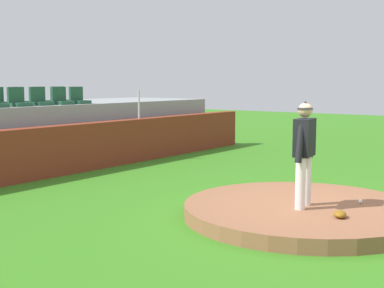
{
  "coord_description": "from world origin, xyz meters",
  "views": [
    {
      "loc": [
        -8.44,
        -3.74,
        2.38
      ],
      "look_at": [
        0.0,
        2.4,
        1.14
      ],
      "focal_mm": 48.99,
      "sensor_mm": 36.0,
      "label": 1
    }
  ],
  "objects_px": {
    "stadium_chair_12": "(40,98)",
    "stadium_chair_13": "(60,98)",
    "stadium_chair_4": "(40,100)",
    "stadium_chair_5": "(61,99)",
    "stadium_chair_6": "(78,98)",
    "stadium_chair_3": "(18,100)",
    "baseball": "(360,201)",
    "fielding_glove": "(340,214)",
    "stadium_chair_11": "(19,99)",
    "pitcher": "(304,146)"
  },
  "relations": [
    {
      "from": "stadium_chair_12",
      "to": "stadium_chair_13",
      "type": "bearing_deg",
      "value": 177.29
    },
    {
      "from": "stadium_chair_4",
      "to": "stadium_chair_12",
      "type": "distance_m",
      "value": 1.12
    },
    {
      "from": "stadium_chair_5",
      "to": "stadium_chair_12",
      "type": "bearing_deg",
      "value": -90.15
    },
    {
      "from": "stadium_chair_6",
      "to": "stadium_chair_12",
      "type": "distance_m",
      "value": 1.13
    },
    {
      "from": "stadium_chair_3",
      "to": "stadium_chair_4",
      "type": "xyz_separation_m",
      "value": [
        0.71,
        0.04,
        0.0
      ]
    },
    {
      "from": "baseball",
      "to": "stadium_chair_5",
      "type": "bearing_deg",
      "value": 85.13
    },
    {
      "from": "fielding_glove",
      "to": "stadium_chair_6",
      "type": "relative_size",
      "value": 0.6
    },
    {
      "from": "stadium_chair_3",
      "to": "stadium_chair_12",
      "type": "bearing_deg",
      "value": -146.98
    },
    {
      "from": "stadium_chair_11",
      "to": "fielding_glove",
      "type": "bearing_deg",
      "value": 83.07
    },
    {
      "from": "pitcher",
      "to": "stadium_chair_5",
      "type": "relative_size",
      "value": 3.64
    },
    {
      "from": "fielding_glove",
      "to": "stadium_chair_5",
      "type": "relative_size",
      "value": 0.6
    },
    {
      "from": "fielding_glove",
      "to": "stadium_chair_5",
      "type": "height_order",
      "value": "stadium_chair_5"
    },
    {
      "from": "pitcher",
      "to": "stadium_chair_13",
      "type": "height_order",
      "value": "stadium_chair_13"
    },
    {
      "from": "pitcher",
      "to": "baseball",
      "type": "distance_m",
      "value": 1.51
    },
    {
      "from": "baseball",
      "to": "stadium_chair_4",
      "type": "bearing_deg",
      "value": 89.66
    },
    {
      "from": "stadium_chair_11",
      "to": "stadium_chair_12",
      "type": "xyz_separation_m",
      "value": [
        0.73,
        -0.02,
        0.0
      ]
    },
    {
      "from": "pitcher",
      "to": "fielding_glove",
      "type": "xyz_separation_m",
      "value": [
        -0.3,
        -0.77,
        -1.0
      ]
    },
    {
      "from": "stadium_chair_11",
      "to": "stadium_chair_5",
      "type": "bearing_deg",
      "value": 127.37
    },
    {
      "from": "stadium_chair_4",
      "to": "stadium_chair_5",
      "type": "distance_m",
      "value": 0.7
    },
    {
      "from": "stadium_chair_5",
      "to": "stadium_chair_6",
      "type": "relative_size",
      "value": 1.0
    },
    {
      "from": "pitcher",
      "to": "stadium_chair_4",
      "type": "height_order",
      "value": "stadium_chair_4"
    },
    {
      "from": "stadium_chair_5",
      "to": "stadium_chair_12",
      "type": "distance_m",
      "value": 0.93
    },
    {
      "from": "stadium_chair_13",
      "to": "fielding_glove",
      "type": "bearing_deg",
      "value": 74.98
    },
    {
      "from": "stadium_chair_3",
      "to": "stadium_chair_5",
      "type": "bearing_deg",
      "value": 179.44
    },
    {
      "from": "fielding_glove",
      "to": "stadium_chair_6",
      "type": "bearing_deg",
      "value": 52.9
    },
    {
      "from": "baseball",
      "to": "stadium_chair_5",
      "type": "xyz_separation_m",
      "value": [
        0.75,
        8.84,
        1.62
      ]
    },
    {
      "from": "fielding_glove",
      "to": "stadium_chair_13",
      "type": "distance_m",
      "value": 10.27
    },
    {
      "from": "pitcher",
      "to": "stadium_chair_12",
      "type": "relative_size",
      "value": 3.64
    },
    {
      "from": "baseball",
      "to": "fielding_glove",
      "type": "xyz_separation_m",
      "value": [
        -1.17,
        -0.06,
        0.02
      ]
    },
    {
      "from": "baseball",
      "to": "stadium_chair_4",
      "type": "distance_m",
      "value": 9.04
    },
    {
      "from": "stadium_chair_3",
      "to": "stadium_chair_5",
      "type": "height_order",
      "value": "same"
    },
    {
      "from": "stadium_chair_5",
      "to": "stadium_chair_11",
      "type": "relative_size",
      "value": 1.0
    },
    {
      "from": "pitcher",
      "to": "stadium_chair_6",
      "type": "distance_m",
      "value": 8.5
    },
    {
      "from": "stadium_chair_3",
      "to": "stadium_chair_11",
      "type": "distance_m",
      "value": 1.16
    },
    {
      "from": "stadium_chair_4",
      "to": "stadium_chair_11",
      "type": "xyz_separation_m",
      "value": [
        -0.03,
        0.9,
        0.0
      ]
    },
    {
      "from": "fielding_glove",
      "to": "stadium_chair_11",
      "type": "bearing_deg",
      "value": 62.17
    },
    {
      "from": "pitcher",
      "to": "stadium_chair_5",
      "type": "distance_m",
      "value": 8.32
    },
    {
      "from": "fielding_glove",
      "to": "stadium_chair_12",
      "type": "relative_size",
      "value": 0.6
    },
    {
      "from": "stadium_chair_3",
      "to": "stadium_chair_12",
      "type": "distance_m",
      "value": 1.69
    },
    {
      "from": "stadium_chair_6",
      "to": "stadium_chair_13",
      "type": "distance_m",
      "value": 0.87
    },
    {
      "from": "stadium_chair_13",
      "to": "pitcher",
      "type": "bearing_deg",
      "value": 75.57
    },
    {
      "from": "stadium_chair_5",
      "to": "stadium_chair_6",
      "type": "distance_m",
      "value": 0.67
    },
    {
      "from": "stadium_chair_3",
      "to": "stadium_chair_13",
      "type": "relative_size",
      "value": 1.0
    },
    {
      "from": "pitcher",
      "to": "stadium_chair_11",
      "type": "relative_size",
      "value": 3.64
    },
    {
      "from": "baseball",
      "to": "stadium_chair_11",
      "type": "distance_m",
      "value": 9.93
    },
    {
      "from": "stadium_chair_6",
      "to": "stadium_chair_11",
      "type": "xyz_separation_m",
      "value": [
        -1.4,
        0.93,
        0.0
      ]
    },
    {
      "from": "stadium_chair_11",
      "to": "stadium_chair_13",
      "type": "bearing_deg",
      "value": 177.86
    },
    {
      "from": "fielding_glove",
      "to": "baseball",
      "type": "bearing_deg",
      "value": -17.91
    },
    {
      "from": "stadium_chair_5",
      "to": "pitcher",
      "type": "bearing_deg",
      "value": 78.73
    },
    {
      "from": "fielding_glove",
      "to": "pitcher",
      "type": "bearing_deg",
      "value": 47.47
    }
  ]
}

